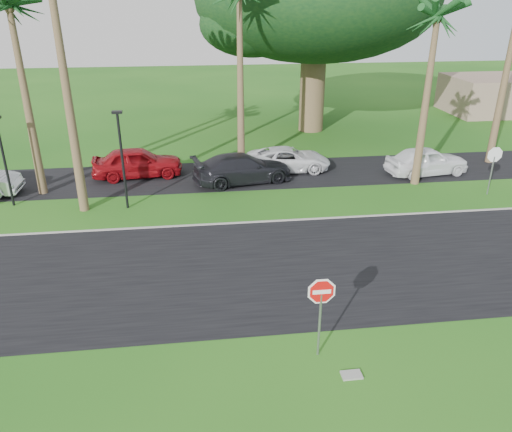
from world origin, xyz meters
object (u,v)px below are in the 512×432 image
Objects in this scene: stop_sign_near at (321,302)px; car_minivan at (288,159)px; car_red at (137,163)px; car_pickup at (427,161)px; stop_sign_far at (494,161)px; car_dark at (242,169)px.

car_minivan is at bearing 82.49° from stop_sign_near.
car_red is 8.47m from car_minivan.
car_pickup is at bearing -98.99° from car_minivan.
stop_sign_far is 12.68m from car_dark.
car_pickup is (7.57, -1.63, 0.12)m from car_minivan.
stop_sign_near reaches higher than car_pickup.
car_dark is 10.37m from car_pickup.
stop_sign_near is 17.30m from car_pickup.
car_red reaches higher than car_pickup.
car_pickup reaches higher than car_minivan.
stop_sign_far is 18.56m from car_red.
car_red is 5.89m from car_dark.
stop_sign_near is at bearing 175.65° from car_minivan.
car_red is 1.02× the size of car_minivan.
car_red reaches higher than car_dark.
car_dark is (5.67, -1.59, -0.06)m from car_red.
car_dark is 3.23m from car_minivan.
car_dark is at bearing 92.78° from stop_sign_near.
stop_sign_far is 3.91m from car_pickup.
car_minivan is (2.10, 15.94, -1.11)m from stop_sign_near.
stop_sign_near is 0.49× the size of car_dark.
car_red is (-17.87, 4.92, -0.94)m from stop_sign_far.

